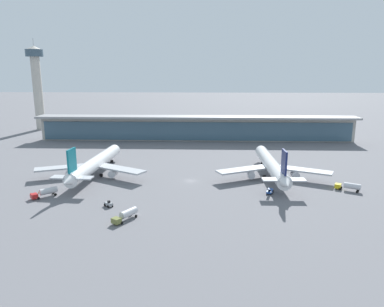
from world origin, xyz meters
The scene contains 13 objects.
ground_plane centered at (0.00, 0.00, 0.00)m, with size 1200.00×1200.00×0.00m, color slate.
airliner_left_stand centered at (-39.38, 5.92, 4.99)m, with size 45.69×59.50×15.84m.
airliner_centre_stand centered at (32.38, 6.17, 4.99)m, with size 45.77×59.35×15.84m.
service_truck_near_nose_red centered at (-48.72, -20.05, 1.71)m, with size 7.80×7.53×2.95m.
service_truck_under_wing_blue centered at (28.51, -13.28, 0.81)m, with size 3.44×6.88×2.70m.
service_truck_mid_apron_yellow centered at (57.36, -9.66, 1.71)m, with size 8.60×6.18×2.95m.
service_truck_by_tail_olive centered at (-16.98, -38.40, 1.71)m, with size 6.54×8.45×2.95m.
service_truck_on_taxiway_grey centered at (-24.84, -28.11, 0.87)m, with size 3.27×3.18×2.05m.
terminal_building centered at (0.00, 84.49, 7.87)m, with size 195.02×12.80×15.20m.
control_tower centered at (-115.66, 123.02, 35.23)m, with size 12.00×12.00×64.42m.
safety_cone_alpha centered at (-48.00, -12.83, 0.32)m, with size 0.62×0.62×0.70m.
safety_cone_bravo centered at (-52.80, -16.44, 0.32)m, with size 0.62×0.62×0.70m.
safety_cone_charlie centered at (-54.90, -17.99, 0.32)m, with size 0.62×0.62×0.70m.
Camera 1 is at (5.59, -133.19, 41.80)m, focal length 33.29 mm.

